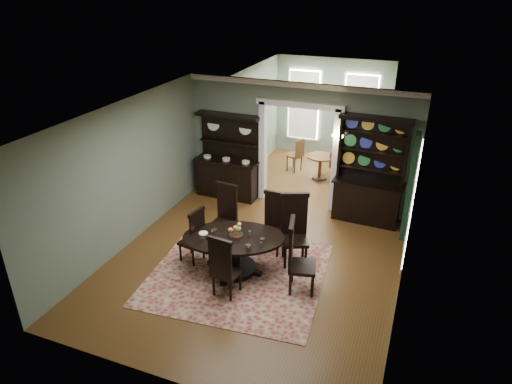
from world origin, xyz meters
TOP-DOWN VIEW (x-y plane):
  - room at (0.00, 0.04)m, footprint 5.51×6.01m
  - parlor at (0.00, 5.53)m, footprint 3.51×3.50m
  - doorway_trim at (0.00, 3.00)m, footprint 2.08×0.25m
  - right_window at (2.69, 0.93)m, footprint 0.15×1.47m
  - wall_sconce at (0.95, 2.85)m, footprint 0.27×0.21m
  - rug at (-0.16, -0.33)m, footprint 3.44×3.24m
  - dining_table at (-0.27, -0.24)m, footprint 2.26×2.26m
  - centerpiece at (-0.23, -0.21)m, footprint 1.32×0.85m
  - chair_far_left at (-0.87, 0.67)m, footprint 0.54×0.52m
  - chair_far_mid at (0.17, 0.78)m, footprint 0.49×0.45m
  - chair_far_right at (0.68, 0.54)m, footprint 0.68×0.67m
  - chair_end_left at (-1.10, -0.24)m, footprint 0.48×0.50m
  - chair_end_right at (0.99, -0.37)m, footprint 0.59×0.61m
  - chair_near at (-0.12, -1.03)m, footprint 0.50×0.48m
  - sideboard at (-1.75, 2.75)m, footprint 1.62×0.58m
  - welsh_dresser at (1.75, 2.73)m, footprint 1.59×0.65m
  - parlor_table at (0.18, 4.62)m, footprint 0.73×0.73m
  - parlor_chair_left at (-0.58, 4.89)m, footprint 0.47×0.46m
  - parlor_chair_right at (0.60, 4.66)m, footprint 0.39×0.38m

SIDE VIEW (x-z plane):
  - rug at x=-0.16m, z-range 0.00..0.01m
  - parlor_table at x=0.18m, z-range 0.10..0.78m
  - parlor_chair_right at x=0.60m, z-range 0.03..0.87m
  - parlor_chair_left at x=-0.58m, z-range 0.03..1.02m
  - dining_table at x=-0.27m, z-range 0.15..0.90m
  - chair_end_left at x=-1.10m, z-range 0.03..1.20m
  - chair_near at x=-0.12m, z-range 0.03..1.27m
  - chair_far_mid at x=0.17m, z-range 0.03..1.30m
  - chair_far_left at x=-0.87m, z-range 0.03..1.36m
  - chair_end_right at x=0.99m, z-range 0.04..1.43m
  - sideboard at x=-1.75m, z-range -0.32..1.81m
  - chair_far_right at x=0.68m, z-range 0.04..1.47m
  - centerpiece at x=-0.23m, z-range 0.71..0.93m
  - welsh_dresser at x=1.75m, z-range -0.34..2.11m
  - parlor at x=0.00m, z-range 0.01..3.02m
  - room at x=0.00m, z-range 0.07..3.08m
  - right_window at x=2.69m, z-range 0.54..2.66m
  - doorway_trim at x=0.00m, z-range 0.33..2.90m
  - wall_sconce at x=0.95m, z-range 1.79..1.99m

